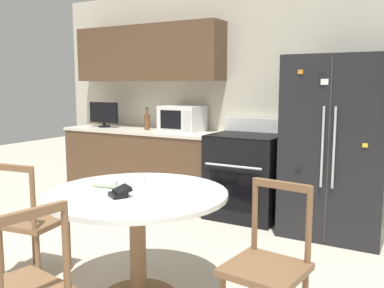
# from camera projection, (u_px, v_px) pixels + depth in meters

# --- Properties ---
(back_wall) EXTENTS (5.20, 0.44, 2.60)m
(back_wall) POSITION_uv_depth(u_px,v_px,m) (215.00, 86.00, 5.11)
(back_wall) COLOR beige
(back_wall) RESTS_ON ground_plane
(kitchen_counter) EXTENTS (2.07, 0.64, 0.90)m
(kitchen_counter) POSITION_uv_depth(u_px,v_px,m) (143.00, 164.00, 5.42)
(kitchen_counter) COLOR brown
(kitchen_counter) RESTS_ON ground_plane
(refrigerator) EXTENTS (0.94, 0.78, 1.73)m
(refrigerator) POSITION_uv_depth(u_px,v_px,m) (337.00, 147.00, 4.11)
(refrigerator) COLOR black
(refrigerator) RESTS_ON ground_plane
(oven_range) EXTENTS (0.76, 0.68, 1.08)m
(oven_range) POSITION_uv_depth(u_px,v_px,m) (246.00, 175.00, 4.69)
(oven_range) COLOR black
(oven_range) RESTS_ON ground_plane
(microwave) EXTENTS (0.48, 0.39, 0.31)m
(microwave) POSITION_uv_depth(u_px,v_px,m) (182.00, 119.00, 5.11)
(microwave) COLOR white
(microwave) RESTS_ON kitchen_counter
(countertop_tv) EXTENTS (0.44, 0.16, 0.33)m
(countertop_tv) POSITION_uv_depth(u_px,v_px,m) (104.00, 114.00, 5.59)
(countertop_tv) COLOR black
(countertop_tv) RESTS_ON kitchen_counter
(counter_bottle) EXTENTS (0.07, 0.07, 0.28)m
(counter_bottle) POSITION_uv_depth(u_px,v_px,m) (147.00, 121.00, 5.27)
(counter_bottle) COLOR brown
(counter_bottle) RESTS_ON kitchen_counter
(dining_table) EXTENTS (1.21, 1.21, 0.76)m
(dining_table) POSITION_uv_depth(u_px,v_px,m) (137.00, 213.00, 2.85)
(dining_table) COLOR white
(dining_table) RESTS_ON ground_plane
(dining_chair_left) EXTENTS (0.48, 0.48, 0.90)m
(dining_chair_left) POSITION_uv_depth(u_px,v_px,m) (32.00, 222.00, 3.22)
(dining_chair_left) COLOR brown
(dining_chair_left) RESTS_ON ground_plane
(dining_chair_right) EXTENTS (0.47, 0.47, 0.90)m
(dining_chair_right) POSITION_uv_depth(u_px,v_px,m) (268.00, 267.00, 2.43)
(dining_chair_right) COLOR brown
(dining_chair_right) RESTS_ON ground_plane
(candle_glass) EXTENTS (0.10, 0.10, 0.08)m
(candle_glass) POSITION_uv_depth(u_px,v_px,m) (139.00, 182.00, 2.96)
(candle_glass) COLOR silver
(candle_glass) RESTS_ON dining_table
(folded_napkin) EXTENTS (0.18, 0.08, 0.05)m
(folded_napkin) POSITION_uv_depth(u_px,v_px,m) (105.00, 184.00, 2.94)
(folded_napkin) COLOR beige
(folded_napkin) RESTS_ON dining_table
(wallet) EXTENTS (0.17, 0.17, 0.07)m
(wallet) POSITION_uv_depth(u_px,v_px,m) (120.00, 192.00, 2.70)
(wallet) COLOR black
(wallet) RESTS_ON dining_table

